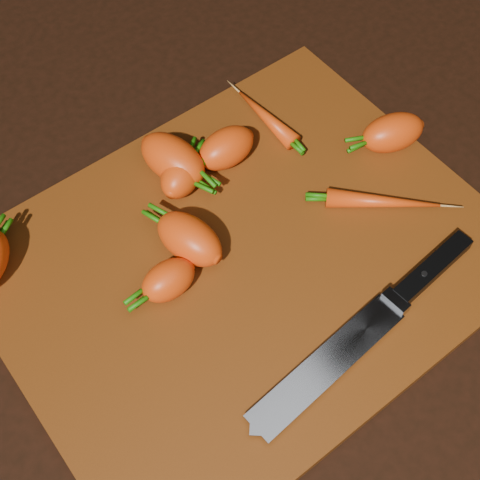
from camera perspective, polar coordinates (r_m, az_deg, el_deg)
ground at (r=0.70m, az=0.50°, el=-2.08°), size 2.00×2.00×0.01m
cutting_board at (r=0.69m, az=0.51°, el=-1.62°), size 0.50×0.40×0.01m
carrot_1 at (r=0.65m, az=-6.13°, el=-3.43°), size 0.06×0.04×0.04m
carrot_2 at (r=0.73m, az=-5.76°, el=6.89°), size 0.06×0.09×0.05m
carrot_3 at (r=0.67m, az=-4.33°, el=0.09°), size 0.06×0.09×0.05m
carrot_4 at (r=0.74m, az=-1.17°, el=7.86°), size 0.07×0.04×0.04m
carrot_5 at (r=0.72m, az=-5.02°, el=5.61°), size 0.07×0.07×0.04m
carrot_6 at (r=0.77m, az=12.89°, el=8.93°), size 0.08×0.06×0.04m
carrot_7 at (r=0.78m, az=2.23°, el=10.46°), size 0.02×0.10×0.02m
carrot_8 at (r=0.72m, az=12.11°, el=3.22°), size 0.10×0.10×0.02m
knife at (r=0.64m, az=8.57°, el=-9.46°), size 0.29×0.05×0.02m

